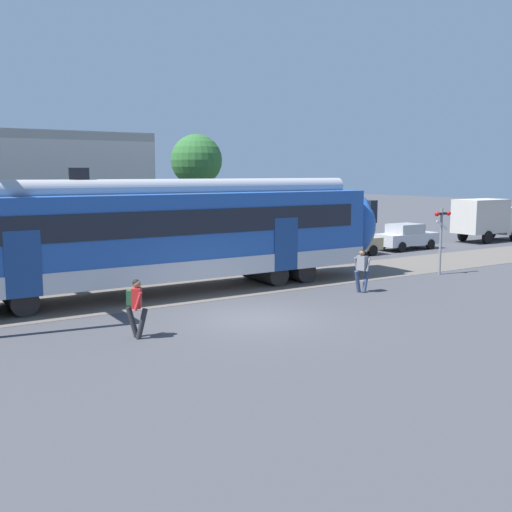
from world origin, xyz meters
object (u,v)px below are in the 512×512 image
Objects in this scene: parked_car_tan at (346,242)px; box_truck at (487,218)px; pedestrian_red at (136,303)px; crossing_signal at (441,230)px; pedestrian_grey at (362,267)px; parked_car_silver at (406,236)px.

box_truck is (12.69, 0.47, 0.79)m from parked_car_tan.
crossing_signal reaches higher than pedestrian_red.
parked_car_tan is 7.07m from crossing_signal.
parked_car_silver is (11.04, 8.37, -0.21)m from pedestrian_grey.
parked_car_tan is 1.00× the size of parked_car_silver.
parked_car_tan is at bearing 86.64° from crossing_signal.
parked_car_silver is (20.71, 9.89, -0.21)m from pedestrian_red.
pedestrian_grey is at bearing -168.28° from crossing_signal.
pedestrian_grey is 0.56× the size of crossing_signal.
parked_car_tan is at bearing -177.88° from box_truck.
box_truck is 15.06m from crossing_signal.
pedestrian_red is at bearing -171.08° from pedestrian_grey.
pedestrian_grey is 10.21m from parked_car_tan.
pedestrian_grey is 0.41× the size of parked_car_silver.
box_truck is (28.51, 10.13, 0.58)m from pedestrian_red.
pedestrian_red is at bearing -154.48° from parked_car_silver.
parked_car_tan is (6.15, 8.14, -0.21)m from pedestrian_grey.
parked_car_silver is at bearing 53.56° from crossing_signal.
pedestrian_red is at bearing -148.59° from parked_car_tan.
pedestrian_grey is at bearing -142.83° from parked_car_silver.
crossing_signal is (-5.30, -7.18, 1.23)m from parked_car_silver.
parked_car_silver is at bearing -178.20° from box_truck.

